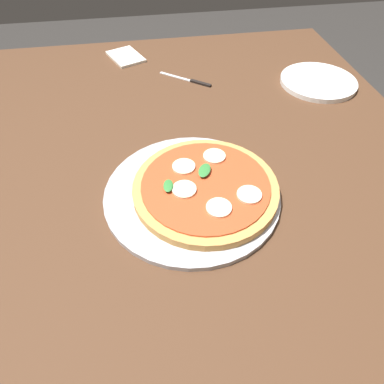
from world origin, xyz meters
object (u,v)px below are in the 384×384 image
at_px(dining_table, 193,194).
at_px(napkin, 126,57).
at_px(pizza, 205,187).
at_px(serving_tray, 192,193).
at_px(knife, 192,81).
at_px(plate_white, 318,82).

distance_m(dining_table, napkin, 0.61).
bearing_deg(pizza, dining_table, -170.29).
height_order(dining_table, serving_tray, serving_tray).
relative_size(pizza, napkin, 2.29).
height_order(pizza, napkin, pizza).
bearing_deg(pizza, knife, 174.05).
bearing_deg(pizza, napkin, -167.85).
xyz_separation_m(dining_table, napkin, (-0.59, -0.13, 0.08)).
distance_m(serving_tray, knife, 0.47).
relative_size(plate_white, knife, 1.55).
height_order(napkin, knife, napkin).
bearing_deg(knife, dining_table, -9.01).
height_order(pizza, plate_white, pizza).
bearing_deg(dining_table, napkin, -167.53).
xyz_separation_m(serving_tray, plate_white, (-0.39, 0.45, 0.00)).
bearing_deg(knife, plate_white, 78.56).
xyz_separation_m(napkin, knife, (0.19, 0.19, -0.00)).
distance_m(plate_white, knife, 0.38).
xyz_separation_m(pizza, knife, (-0.47, 0.05, -0.02)).
bearing_deg(serving_tray, pizza, 82.25).
height_order(dining_table, napkin, napkin).
bearing_deg(napkin, serving_tray, 9.93).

